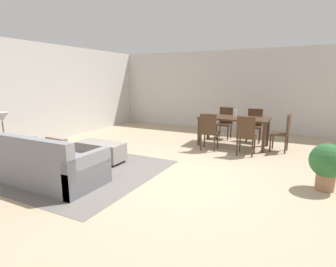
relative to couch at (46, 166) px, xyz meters
name	(u,v)px	position (x,y,z in m)	size (l,w,h in m)	color
ground_plane	(177,177)	(1.90, 1.24, -0.29)	(10.80, 10.80, 0.00)	tan
wall_back	(241,91)	(1.90, 6.24, 1.06)	(9.00, 0.12, 2.70)	beige
wall_left	(31,94)	(-2.60, 1.74, 1.06)	(0.12, 11.00, 2.70)	beige
area_rug	(78,170)	(0.03, 0.69, -0.28)	(3.00, 2.80, 0.01)	slate
couch	(46,166)	(0.00, 0.00, 0.00)	(1.98, 0.94, 0.86)	gray
ottoman_table	(101,151)	(0.06, 1.32, -0.05)	(1.03, 0.47, 0.42)	gray
side_table	(5,146)	(-1.29, 0.13, 0.18)	(0.40, 0.40, 0.59)	brown
table_lamp	(2,118)	(-1.29, 0.13, 0.72)	(0.26, 0.26, 0.53)	brown
dining_table	(234,121)	(2.24, 4.01, 0.38)	(1.75, 0.87, 0.76)	#422B1C
dining_chair_near_left	(209,130)	(1.81, 3.25, 0.23)	(0.42, 0.42, 0.92)	#422B1C
dining_chair_near_right	(246,134)	(2.71, 3.20, 0.23)	(0.41, 0.41, 0.92)	#422B1C
dining_chair_far_left	(225,121)	(1.79, 4.80, 0.23)	(0.41, 0.41, 0.92)	#422B1C
dining_chair_far_right	(254,123)	(2.64, 4.77, 0.23)	(0.43, 0.43, 0.92)	#422B1C
dining_chair_head_east	(284,131)	(3.46, 3.97, 0.23)	(0.43, 0.43, 0.92)	#422B1C
vase_centerpiece	(235,113)	(2.25, 4.02, 0.58)	(0.09, 0.09, 0.21)	silver
potted_plant	(327,163)	(4.24, 1.79, 0.16)	(0.54, 0.54, 0.76)	#996B4C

